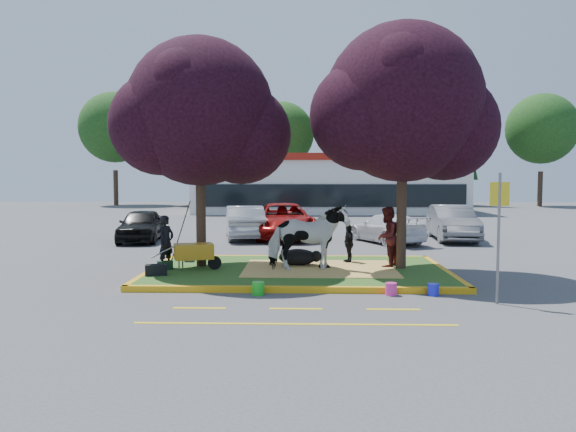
{
  "coord_description": "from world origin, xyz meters",
  "views": [
    {
      "loc": [
        0.17,
        -15.58,
        2.72
      ],
      "look_at": [
        -0.3,
        0.5,
        1.59
      ],
      "focal_mm": 35.0,
      "sensor_mm": 36.0,
      "label": 1
    }
  ],
  "objects_px": {
    "car_silver": "(245,222)",
    "cow": "(308,238)",
    "wheelbarrow": "(194,252)",
    "car_black": "(141,225)",
    "handler": "(166,242)",
    "sign_post": "(499,222)",
    "bucket_green": "(258,288)",
    "calf": "(298,257)",
    "bucket_blue": "(433,290)",
    "bucket_pink": "(391,289)"
  },
  "relations": [
    {
      "from": "cow",
      "to": "wheelbarrow",
      "type": "height_order",
      "value": "cow"
    },
    {
      "from": "bucket_blue",
      "to": "car_black",
      "type": "bearing_deg",
      "value": 132.92
    },
    {
      "from": "car_black",
      "to": "calf",
      "type": "bearing_deg",
      "value": -53.49
    },
    {
      "from": "handler",
      "to": "wheelbarrow",
      "type": "height_order",
      "value": "handler"
    },
    {
      "from": "wheelbarrow",
      "to": "bucket_pink",
      "type": "bearing_deg",
      "value": -44.7
    },
    {
      "from": "handler",
      "to": "bucket_blue",
      "type": "height_order",
      "value": "handler"
    },
    {
      "from": "handler",
      "to": "sign_post",
      "type": "bearing_deg",
      "value": -85.29
    },
    {
      "from": "car_silver",
      "to": "handler",
      "type": "bearing_deg",
      "value": 72.49
    },
    {
      "from": "wheelbarrow",
      "to": "handler",
      "type": "bearing_deg",
      "value": 152.16
    },
    {
      "from": "cow",
      "to": "wheelbarrow",
      "type": "relative_size",
      "value": 1.14
    },
    {
      "from": "sign_post",
      "to": "bucket_green",
      "type": "bearing_deg",
      "value": -171.96
    },
    {
      "from": "handler",
      "to": "sign_post",
      "type": "height_order",
      "value": "sign_post"
    },
    {
      "from": "cow",
      "to": "calf",
      "type": "bearing_deg",
      "value": 3.82
    },
    {
      "from": "sign_post",
      "to": "car_silver",
      "type": "xyz_separation_m",
      "value": [
        -6.75,
        12.47,
        -1.03
      ]
    },
    {
      "from": "calf",
      "to": "car_silver",
      "type": "relative_size",
      "value": 0.25
    },
    {
      "from": "cow",
      "to": "car_black",
      "type": "relative_size",
      "value": 0.54
    },
    {
      "from": "cow",
      "to": "bucket_green",
      "type": "bearing_deg",
      "value": 141.08
    },
    {
      "from": "calf",
      "to": "wheelbarrow",
      "type": "bearing_deg",
      "value": -149.92
    },
    {
      "from": "bucket_pink",
      "to": "bucket_blue",
      "type": "relative_size",
      "value": 1.04
    },
    {
      "from": "sign_post",
      "to": "bucket_blue",
      "type": "distance_m",
      "value": 2.16
    },
    {
      "from": "wheelbarrow",
      "to": "car_silver",
      "type": "distance_m",
      "value": 9.1
    },
    {
      "from": "calf",
      "to": "bucket_green",
      "type": "relative_size",
      "value": 3.64
    },
    {
      "from": "car_silver",
      "to": "calf",
      "type": "bearing_deg",
      "value": 96.81
    },
    {
      "from": "bucket_blue",
      "to": "car_black",
      "type": "distance_m",
      "value": 14.44
    },
    {
      "from": "handler",
      "to": "sign_post",
      "type": "distance_m",
      "value": 8.79
    },
    {
      "from": "car_silver",
      "to": "cow",
      "type": "bearing_deg",
      "value": 96.97
    },
    {
      "from": "wheelbarrow",
      "to": "sign_post",
      "type": "bearing_deg",
      "value": -42.84
    },
    {
      "from": "bucket_green",
      "to": "bucket_pink",
      "type": "xyz_separation_m",
      "value": [
        3.05,
        0.05,
        -0.01
      ]
    },
    {
      "from": "wheelbarrow",
      "to": "bucket_blue",
      "type": "distance_m",
      "value": 6.56
    },
    {
      "from": "cow",
      "to": "car_silver",
      "type": "xyz_separation_m",
      "value": [
        -2.73,
        9.19,
        -0.33
      ]
    },
    {
      "from": "calf",
      "to": "car_silver",
      "type": "xyz_separation_m",
      "value": [
        -2.44,
        8.29,
        0.34
      ]
    },
    {
      "from": "calf",
      "to": "bucket_pink",
      "type": "relative_size",
      "value": 3.82
    },
    {
      "from": "cow",
      "to": "bucket_pink",
      "type": "xyz_separation_m",
      "value": [
        1.89,
        -2.48,
        -0.91
      ]
    },
    {
      "from": "cow",
      "to": "car_silver",
      "type": "bearing_deg",
      "value": 2.33
    },
    {
      "from": "handler",
      "to": "wheelbarrow",
      "type": "relative_size",
      "value": 0.79
    },
    {
      "from": "wheelbarrow",
      "to": "calf",
      "type": "bearing_deg",
      "value": -2.11
    },
    {
      "from": "car_black",
      "to": "car_silver",
      "type": "distance_m",
      "value": 4.39
    },
    {
      "from": "bucket_green",
      "to": "bucket_blue",
      "type": "relative_size",
      "value": 1.09
    },
    {
      "from": "bucket_blue",
      "to": "car_silver",
      "type": "relative_size",
      "value": 0.06
    },
    {
      "from": "handler",
      "to": "cow",
      "type": "bearing_deg",
      "value": -65.03
    },
    {
      "from": "cow",
      "to": "car_black",
      "type": "bearing_deg",
      "value": 26.59
    },
    {
      "from": "sign_post",
      "to": "car_silver",
      "type": "height_order",
      "value": "sign_post"
    },
    {
      "from": "bucket_green",
      "to": "car_silver",
      "type": "bearing_deg",
      "value": 97.6
    },
    {
      "from": "handler",
      "to": "bucket_pink",
      "type": "distance_m",
      "value": 6.51
    },
    {
      "from": "cow",
      "to": "car_silver",
      "type": "height_order",
      "value": "cow"
    },
    {
      "from": "bucket_green",
      "to": "wheelbarrow",
      "type": "bearing_deg",
      "value": 127.15
    },
    {
      "from": "calf",
      "to": "sign_post",
      "type": "xyz_separation_m",
      "value": [
        4.32,
        -4.18,
        1.37
      ]
    },
    {
      "from": "sign_post",
      "to": "bucket_blue",
      "type": "bearing_deg",
      "value": 161.97
    },
    {
      "from": "wheelbarrow",
      "to": "car_silver",
      "type": "bearing_deg",
      "value": 69.68
    },
    {
      "from": "handler",
      "to": "calf",
      "type": "bearing_deg",
      "value": -51.51
    }
  ]
}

